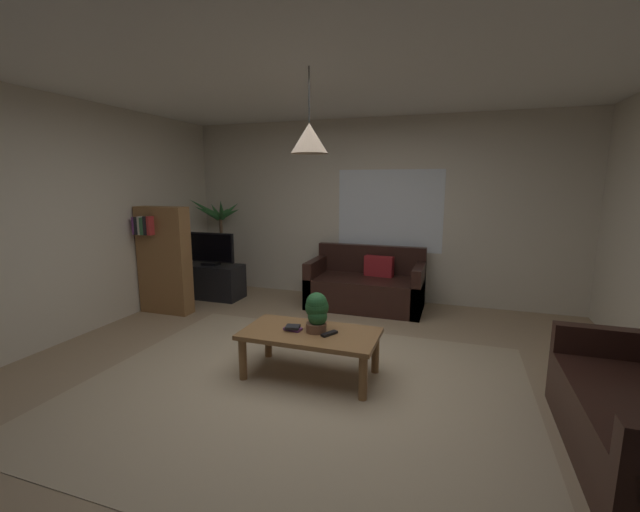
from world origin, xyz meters
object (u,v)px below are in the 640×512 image
object	(u,v)px
tv_stand	(213,281)
tv	(210,249)
couch_under_window	(366,287)
bookshelf_corner	(164,259)
pendant_lamp	(309,138)
book_on_table_0	(293,329)
remote_on_table_0	(329,334)
potted_palm_corner	(221,246)
book_on_table_1	(293,327)
coffee_table	(310,338)
potted_plant_on_table	(317,310)

from	to	relation	value
tv_stand	tv	bearing A→B (deg)	-90.00
couch_under_window	bookshelf_corner	world-z (taller)	bookshelf_corner
pendant_lamp	tv_stand	bearing A→B (deg)	139.92
book_on_table_0	pendant_lamp	xyz separation A→B (m)	(0.16, 0.01, 1.63)
couch_under_window	tv	size ratio (longest dim) A/B	2.01
couch_under_window	tv_stand	size ratio (longest dim) A/B	1.72
remote_on_table_0	potted_palm_corner	size ratio (longest dim) A/B	0.11
book_on_table_0	bookshelf_corner	size ratio (longest dim) A/B	0.11
tv	bookshelf_corner	xyz separation A→B (m)	(-0.19, -0.78, -0.03)
book_on_table_1	pendant_lamp	world-z (taller)	pendant_lamp
book_on_table_1	potted_palm_corner	bearing A→B (deg)	132.99
couch_under_window	remote_on_table_0	world-z (taller)	couch_under_window
bookshelf_corner	couch_under_window	bearing A→B (deg)	23.82
coffee_table	book_on_table_1	size ratio (longest dim) A/B	9.80
couch_under_window	book_on_table_1	xyz separation A→B (m)	(-0.18, -2.21, 0.17)
book_on_table_1	tv	size ratio (longest dim) A/B	0.16
book_on_table_1	coffee_table	bearing A→B (deg)	9.04
remote_on_table_0	bookshelf_corner	bearing A→B (deg)	5.61
book_on_table_1	potted_palm_corner	xyz separation A→B (m)	(-2.24, 2.40, 0.26)
book_on_table_1	tv	bearing A→B (deg)	137.85
coffee_table	remote_on_table_0	bearing A→B (deg)	-6.50
couch_under_window	bookshelf_corner	bearing A→B (deg)	-156.18
potted_palm_corner	tv	bearing A→B (deg)	-74.32
remote_on_table_0	tv	world-z (taller)	tv
tv_stand	tv	distance (m)	0.50
tv_stand	couch_under_window	bearing A→B (deg)	7.17
tv	remote_on_table_0	bearing A→B (deg)	-37.88
book_on_table_1	potted_plant_on_table	bearing A→B (deg)	14.85
coffee_table	tv_stand	bearing A→B (deg)	139.92
book_on_table_1	pendant_lamp	size ratio (longest dim) A/B	0.18
tv	potted_palm_corner	world-z (taller)	potted_palm_corner
potted_palm_corner	potted_plant_on_table	bearing A→B (deg)	-43.81
coffee_table	book_on_table_1	bearing A→B (deg)	-170.96
potted_plant_on_table	book_on_table_1	bearing A→B (deg)	-165.15
potted_plant_on_table	pendant_lamp	bearing A→B (deg)	-149.86
potted_plant_on_table	potted_palm_corner	world-z (taller)	potted_palm_corner
tv	pendant_lamp	size ratio (longest dim) A/B	1.15
potted_plant_on_table	coffee_table	bearing A→B (deg)	-149.86
tv	pendant_lamp	world-z (taller)	pendant_lamp
coffee_table	bookshelf_corner	size ratio (longest dim) A/B	0.85
book_on_table_0	tv_stand	size ratio (longest dim) A/B	0.17
coffee_table	pendant_lamp	distance (m)	1.70
coffee_table	book_on_table_1	distance (m)	0.18
potted_plant_on_table	tv_stand	size ratio (longest dim) A/B	0.39
remote_on_table_0	potted_plant_on_table	size ratio (longest dim) A/B	0.46
couch_under_window	pendant_lamp	distance (m)	2.81
couch_under_window	pendant_lamp	bearing A→B (deg)	-90.57
tv_stand	book_on_table_0	bearing A→B (deg)	-42.37
tv_stand	bookshelf_corner	size ratio (longest dim) A/B	0.64
couch_under_window	book_on_table_0	world-z (taller)	couch_under_window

